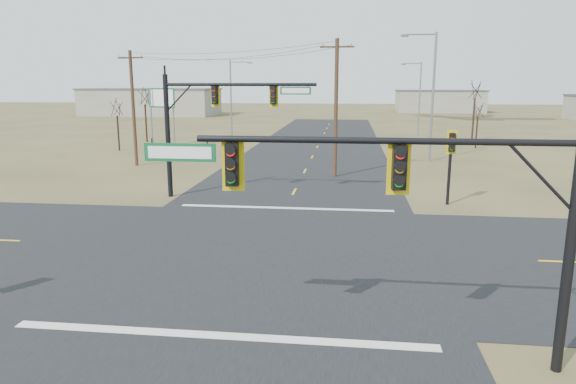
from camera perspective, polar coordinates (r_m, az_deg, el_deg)
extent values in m
plane|color=olive|center=(21.71, -2.70, -6.55)|extent=(320.00, 320.00, 0.00)
cube|color=black|center=(21.70, -2.70, -6.52)|extent=(160.00, 14.00, 0.02)
cube|color=black|center=(21.70, -2.70, -6.52)|extent=(14.00, 160.00, 0.02)
cube|color=silver|center=(14.92, -7.60, -15.53)|extent=(12.00, 0.40, 0.01)
cube|color=silver|center=(28.83, -0.25, -1.78)|extent=(12.00, 0.40, 0.01)
cylinder|color=black|center=(13.70, 28.85, -5.67)|extent=(0.25, 0.25, 6.19)
cylinder|color=black|center=(12.19, 10.41, 5.62)|extent=(8.84, 0.16, 0.16)
cube|color=#0B512A|center=(12.89, -11.92, 4.33)|extent=(1.80, 0.05, 0.45)
cylinder|color=black|center=(32.17, -13.20, 6.00)|extent=(0.30, 0.30, 7.43)
cylinder|color=black|center=(30.76, -5.39, 11.81)|extent=(9.02, 0.19, 0.19)
cube|color=#0B512A|center=(30.25, 0.85, 11.19)|extent=(1.80, 0.05, 0.45)
cylinder|color=black|center=(30.83, 17.50, 2.45)|extent=(0.18, 0.18, 4.17)
cylinder|color=#462F1E|center=(38.25, 5.34, 9.14)|extent=(0.29, 0.29, 10.05)
cube|color=#462F1E|center=(38.29, 5.47, 15.76)|extent=(2.46, 0.29, 0.12)
cylinder|color=#462F1E|center=(45.34, -16.80, 8.80)|extent=(0.28, 0.28, 9.54)
cube|color=#462F1E|center=(45.34, -17.13, 14.07)|extent=(2.31, 0.57, 0.12)
cylinder|color=gray|center=(59.48, -14.95, 8.02)|extent=(0.17, 0.17, 6.38)
cylinder|color=gray|center=(58.59, -12.61, 8.09)|extent=(0.17, 0.17, 6.38)
cube|color=#0B512A|center=(58.93, -13.89, 10.12)|extent=(3.30, 0.98, 2.13)
cylinder|color=gray|center=(47.77, 15.79, 10.02)|extent=(0.22, 0.22, 11.23)
cylinder|color=gray|center=(47.74, 14.51, 16.60)|extent=(2.70, 0.13, 0.13)
cube|color=gray|center=(47.59, 12.82, 16.58)|extent=(0.68, 0.48, 0.20)
cylinder|color=gray|center=(71.34, 14.41, 9.96)|extent=(0.19, 0.19, 9.63)
cylinder|color=gray|center=(71.21, 13.66, 13.71)|extent=(2.31, 0.12, 0.12)
cube|color=gray|center=(71.09, 12.70, 13.68)|extent=(0.58, 0.42, 0.17)
cylinder|color=gray|center=(60.36, -6.35, 9.86)|extent=(0.19, 0.19, 9.45)
cylinder|color=gray|center=(60.12, -5.37, 14.19)|extent=(2.27, 0.11, 0.11)
cube|color=gray|center=(59.89, -4.27, 14.12)|extent=(0.56, 0.34, 0.17)
cylinder|color=black|center=(56.41, -18.34, 6.23)|extent=(0.18, 0.18, 3.64)
cylinder|color=black|center=(64.02, -15.49, 7.37)|extent=(0.20, 0.20, 4.43)
cylinder|color=black|center=(59.04, 20.21, 6.19)|extent=(0.17, 0.17, 3.34)
cylinder|color=black|center=(66.57, 19.89, 7.54)|extent=(0.22, 0.22, 5.09)
cube|color=#9C958A|center=(118.61, -14.91, 9.60)|extent=(28.00, 14.00, 5.50)
cube|color=#9C958A|center=(132.14, 16.41, 9.61)|extent=(20.00, 12.00, 5.00)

